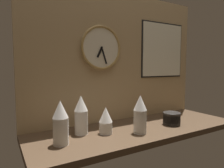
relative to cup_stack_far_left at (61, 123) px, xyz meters
The scene contains 9 objects.
ground_plane 61.47cm from the cup_stack_far_left, ahead, with size 160.00×56.00×4.00cm, color #4C3826.
wall_tiled_back 77.90cm from the cup_stack_far_left, 27.50° to the left, with size 160.00×3.00×105.00cm.
cup_stack_far_left is the anchor object (origin of this frame).
cup_stack_center_left 31.87cm from the cup_stack_far_left, ahead, with size 9.03×9.03×17.97cm.
cup_stack_left 20.50cm from the cup_stack_far_left, 34.23° to the left, with size 9.03×9.03×25.72cm.
cup_stack_center 52.47cm from the cup_stack_far_left, ahead, with size 9.03×9.03×25.72cm.
bowl_stack_right 85.98cm from the cup_stack_far_left, ahead, with size 13.46×13.46×9.49cm.
wall_clock 67.74cm from the cup_stack_far_left, 34.54° to the left, with size 34.16×2.70×34.16cm.
menu_board 119.28cm from the cup_stack_far_left, 15.26° to the left, with size 49.37×1.32×50.63cm.
Camera 1 is at (-89.92, -115.66, 44.69)cm, focal length 32.00 mm.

